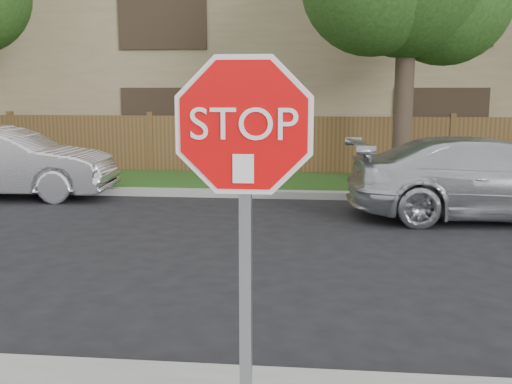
# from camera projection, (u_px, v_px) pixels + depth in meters

# --- Properties ---
(ground) EXTENTS (90.00, 90.00, 0.00)m
(ground) POSITION_uv_depth(u_px,v_px,m) (245.00, 377.00, 4.91)
(ground) COLOR black
(ground) RESTS_ON ground
(far_curb) EXTENTS (70.00, 0.30, 0.15)m
(far_curb) POSITION_uv_depth(u_px,v_px,m) (291.00, 195.00, 12.89)
(far_curb) COLOR gray
(far_curb) RESTS_ON ground
(grass_strip) EXTENTS (70.00, 3.00, 0.12)m
(grass_strip) POSITION_uv_depth(u_px,v_px,m) (294.00, 183.00, 14.51)
(grass_strip) COLOR #1E4714
(grass_strip) RESTS_ON ground
(fence) EXTENTS (70.00, 0.12, 1.60)m
(fence) POSITION_uv_depth(u_px,v_px,m) (297.00, 147.00, 15.95)
(fence) COLOR #55371E
(fence) RESTS_ON ground
(apartment_building) EXTENTS (35.20, 9.20, 7.20)m
(apartment_building) POSITION_uv_depth(u_px,v_px,m) (304.00, 54.00, 20.97)
(apartment_building) COLOR #927D5A
(apartment_building) RESTS_ON ground
(stop_sign) EXTENTS (1.01, 0.13, 2.55)m
(stop_sign) POSITION_uv_depth(u_px,v_px,m) (244.00, 187.00, 3.13)
(stop_sign) COLOR gray
(stop_sign) RESTS_ON sidewalk_near
(sedan_left) EXTENTS (4.69, 1.92, 1.51)m
(sedan_left) POSITION_uv_depth(u_px,v_px,m) (5.00, 163.00, 12.86)
(sedan_left) COLOR silver
(sedan_left) RESTS_ON ground
(sedan_right) EXTENTS (5.19, 2.40, 1.47)m
(sedan_right) POSITION_uv_depth(u_px,v_px,m) (489.00, 178.00, 10.77)
(sedan_right) COLOR silver
(sedan_right) RESTS_ON ground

